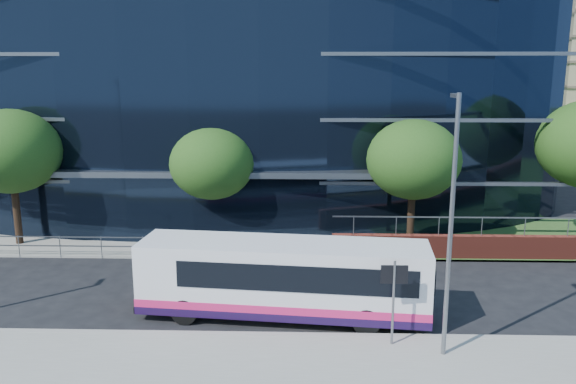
{
  "coord_description": "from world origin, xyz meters",
  "views": [
    {
      "loc": [
        1.65,
        -18.33,
        8.69
      ],
      "look_at": [
        0.88,
        8.0,
        3.09
      ],
      "focal_mm": 35.0,
      "sensor_mm": 36.0,
      "label": 1
    }
  ],
  "objects_px": {
    "tree_far_b": "(212,164)",
    "tree_far_c": "(414,160)",
    "tree_dist_e": "(523,115)",
    "streetlight_east": "(451,220)",
    "city_bus": "(286,278)",
    "street_sign": "(394,285)",
    "tree_far_a": "(11,151)"
  },
  "relations": [
    {
      "from": "tree_far_c",
      "to": "city_bus",
      "type": "xyz_separation_m",
      "value": [
        -5.99,
        -8.33,
        -3.05
      ]
    },
    {
      "from": "tree_dist_e",
      "to": "city_bus",
      "type": "distance_m",
      "value": 45.66
    },
    {
      "from": "tree_far_c",
      "to": "streetlight_east",
      "type": "relative_size",
      "value": 0.81
    },
    {
      "from": "tree_far_b",
      "to": "tree_dist_e",
      "type": "relative_size",
      "value": 0.93
    },
    {
      "from": "tree_far_a",
      "to": "city_bus",
      "type": "relative_size",
      "value": 0.66
    },
    {
      "from": "tree_far_b",
      "to": "city_bus",
      "type": "bearing_deg",
      "value": -65.59
    },
    {
      "from": "tree_far_b",
      "to": "streetlight_east",
      "type": "height_order",
      "value": "streetlight_east"
    },
    {
      "from": "tree_far_c",
      "to": "tree_far_b",
      "type": "bearing_deg",
      "value": 177.14
    },
    {
      "from": "street_sign",
      "to": "tree_dist_e",
      "type": "bearing_deg",
      "value": 64.88
    },
    {
      "from": "tree_far_c",
      "to": "city_bus",
      "type": "height_order",
      "value": "tree_far_c"
    },
    {
      "from": "tree_far_b",
      "to": "streetlight_east",
      "type": "relative_size",
      "value": 0.76
    },
    {
      "from": "tree_far_b",
      "to": "city_bus",
      "type": "xyz_separation_m",
      "value": [
        4.01,
        -8.83,
        -2.72
      ]
    },
    {
      "from": "streetlight_east",
      "to": "tree_dist_e",
      "type": "bearing_deg",
      "value": 66.89
    },
    {
      "from": "streetlight_east",
      "to": "tree_far_b",
      "type": "bearing_deg",
      "value": 127.63
    },
    {
      "from": "street_sign",
      "to": "tree_far_c",
      "type": "distance_m",
      "value": 11.14
    },
    {
      "from": "streetlight_east",
      "to": "street_sign",
      "type": "bearing_deg",
      "value": 158.64
    },
    {
      "from": "tree_far_a",
      "to": "street_sign",
      "type": "bearing_deg",
      "value": -31.17
    },
    {
      "from": "tree_far_a",
      "to": "tree_far_c",
      "type": "distance_m",
      "value": 20.0
    },
    {
      "from": "tree_far_a",
      "to": "tree_far_c",
      "type": "height_order",
      "value": "tree_far_a"
    },
    {
      "from": "tree_far_c",
      "to": "tree_dist_e",
      "type": "bearing_deg",
      "value": 61.26
    },
    {
      "from": "tree_far_c",
      "to": "tree_dist_e",
      "type": "relative_size",
      "value": 1.0
    },
    {
      "from": "tree_far_b",
      "to": "tree_far_a",
      "type": "bearing_deg",
      "value": -177.14
    },
    {
      "from": "street_sign",
      "to": "tree_far_b",
      "type": "distance_m",
      "value": 13.54
    },
    {
      "from": "street_sign",
      "to": "tree_far_c",
      "type": "height_order",
      "value": "tree_far_c"
    },
    {
      "from": "streetlight_east",
      "to": "city_bus",
      "type": "distance_m",
      "value": 6.46
    },
    {
      "from": "tree_far_a",
      "to": "tree_far_b",
      "type": "xyz_separation_m",
      "value": [
        10.0,
        0.5,
        -0.65
      ]
    },
    {
      "from": "tree_far_b",
      "to": "tree_far_c",
      "type": "bearing_deg",
      "value": -2.86
    },
    {
      "from": "street_sign",
      "to": "streetlight_east",
      "type": "bearing_deg",
      "value": -21.36
    },
    {
      "from": "tree_far_a",
      "to": "streetlight_east",
      "type": "height_order",
      "value": "streetlight_east"
    },
    {
      "from": "tree_far_b",
      "to": "streetlight_east",
      "type": "xyz_separation_m",
      "value": [
        9.0,
        -11.67,
        0.23
      ]
    },
    {
      "from": "tree_far_a",
      "to": "tree_dist_e",
      "type": "distance_m",
      "value": 48.27
    },
    {
      "from": "city_bus",
      "to": "tree_far_a",
      "type": "bearing_deg",
      "value": 155.04
    }
  ]
}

